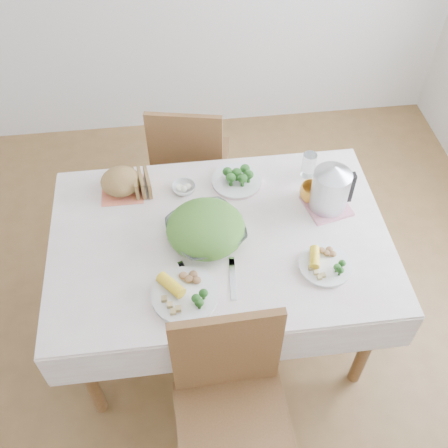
{
  "coord_description": "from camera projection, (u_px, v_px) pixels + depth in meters",
  "views": [
    {
      "loc": [
        -0.16,
        -1.47,
        2.55
      ],
      "look_at": [
        0.02,
        0.02,
        0.82
      ],
      "focal_mm": 42.0,
      "sensor_mm": 36.0,
      "label": 1
    }
  ],
  "objects": [
    {
      "name": "floor",
      "position": [
        221.0,
        324.0,
        2.89
      ],
      "size": [
        3.6,
        3.6,
        0.0
      ],
      "primitive_type": "plane",
      "color": "brown",
      "rests_on": "ground"
    },
    {
      "name": "dinner_plate_right",
      "position": [
        325.0,
        265.0,
        2.2
      ],
      "size": [
        0.31,
        0.31,
        0.02
      ],
      "primitive_type": "cylinder",
      "rotation": [
        0.0,
        0.0,
        -0.58
      ],
      "color": "white",
      "rests_on": "tablecloth"
    },
    {
      "name": "chair_near",
      "position": [
        234.0,
        430.0,
        2.06
      ],
      "size": [
        0.46,
        0.46,
        0.98
      ],
      "primitive_type": "cube",
      "rotation": [
        0.0,
        0.0,
        0.03
      ],
      "color": "brown",
      "rests_on": "floor"
    },
    {
      "name": "fruit_bowl",
      "position": [
        184.0,
        188.0,
        2.49
      ],
      "size": [
        0.15,
        0.15,
        0.04
      ],
      "primitive_type": "imported",
      "rotation": [
        0.0,
        0.0,
        0.37
      ],
      "color": "white",
      "rests_on": "tablecloth"
    },
    {
      "name": "broccoli_plate",
      "position": [
        236.0,
        181.0,
        2.53
      ],
      "size": [
        0.31,
        0.31,
        0.02
      ],
      "primitive_type": "cylinder",
      "rotation": [
        0.0,
        0.0,
        0.32
      ],
      "color": "beige",
      "rests_on": "tablecloth"
    },
    {
      "name": "bread_loaf",
      "position": [
        121.0,
        182.0,
        2.46
      ],
      "size": [
        0.24,
        0.23,
        0.11
      ],
      "primitive_type": "ellipsoid",
      "rotation": [
        0.0,
        0.0,
        0.31
      ],
      "color": "brown",
      "rests_on": "napkin"
    },
    {
      "name": "electric_kettle",
      "position": [
        330.0,
        188.0,
        2.34
      ],
      "size": [
        0.21,
        0.21,
        0.24
      ],
      "primitive_type": "cylinder",
      "rotation": [
        0.0,
        0.0,
        -0.24
      ],
      "color": "#B2B5BA",
      "rests_on": "pink_tray"
    },
    {
      "name": "glass_tumbler",
      "position": [
        309.0,
        165.0,
        2.53
      ],
      "size": [
        0.09,
        0.09,
        0.13
      ],
      "primitive_type": "cylinder",
      "rotation": [
        0.0,
        0.0,
        -0.43
      ],
      "color": "white",
      "rests_on": "tablecloth"
    },
    {
      "name": "fork_left",
      "position": [
        189.0,
        280.0,
        2.16
      ],
      "size": [
        0.08,
        0.19,
        0.0
      ],
      "primitive_type": "cube",
      "rotation": [
        0.0,
        0.0,
        0.33
      ],
      "color": "silver",
      "rests_on": "tablecloth"
    },
    {
      "name": "salad_bowl",
      "position": [
        206.0,
        232.0,
        2.28
      ],
      "size": [
        0.42,
        0.42,
        0.08
      ],
      "primitive_type": "imported",
      "rotation": [
        0.0,
        0.0,
        0.37
      ],
      "color": "white",
      "rests_on": "tablecloth"
    },
    {
      "name": "fork_right",
      "position": [
        233.0,
        279.0,
        2.16
      ],
      "size": [
        0.04,
        0.21,
        0.0
      ],
      "primitive_type": "cube",
      "rotation": [
        0.0,
        0.0,
        -0.08
      ],
      "color": "silver",
      "rests_on": "tablecloth"
    },
    {
      "name": "napkin",
      "position": [
        123.0,
        190.0,
        2.5
      ],
      "size": [
        0.2,
        0.2,
        0.0
      ],
      "primitive_type": "cube",
      "rotation": [
        0.0,
        0.0,
        -0.0
      ],
      "color": "#ED7754",
      "rests_on": "tablecloth"
    },
    {
      "name": "yellow_mug",
      "position": [
        311.0,
        193.0,
        2.43
      ],
      "size": [
        0.12,
        0.12,
        0.09
      ],
      "primitive_type": "imported",
      "rotation": [
        0.0,
        0.0,
        0.05
      ],
      "color": "orange",
      "rests_on": "tablecloth"
    },
    {
      "name": "tablecloth",
      "position": [
        220.0,
        237.0,
        2.32
      ],
      "size": [
        1.5,
        1.0,
        0.01
      ],
      "primitive_type": "cube",
      "color": "silver",
      "rests_on": "dining_table"
    },
    {
      "name": "dinner_plate_left",
      "position": [
        185.0,
        295.0,
        2.1
      ],
      "size": [
        0.35,
        0.35,
        0.02
      ],
      "primitive_type": "cylinder",
      "rotation": [
        0.0,
        0.0,
        0.35
      ],
      "color": "white",
      "rests_on": "tablecloth"
    },
    {
      "name": "dining_table",
      "position": [
        221.0,
        286.0,
        2.61
      ],
      "size": [
        1.4,
        0.9,
        0.75
      ],
      "primitive_type": "cube",
      "color": "brown",
      "rests_on": "floor"
    },
    {
      "name": "chair_far",
      "position": [
        192.0,
        159.0,
        3.09
      ],
      "size": [
        0.5,
        0.5,
        0.93
      ],
      "primitive_type": "cube",
      "rotation": [
        0.0,
        0.0,
        2.94
      ],
      "color": "brown",
      "rests_on": "floor"
    },
    {
      "name": "pink_tray",
      "position": [
        327.0,
        206.0,
        2.43
      ],
      "size": [
        0.23,
        0.23,
        0.02
      ],
      "primitive_type": "cube",
      "rotation": [
        0.0,
        0.0,
        0.23
      ],
      "color": "#D07F8F",
      "rests_on": "tablecloth"
    }
  ]
}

